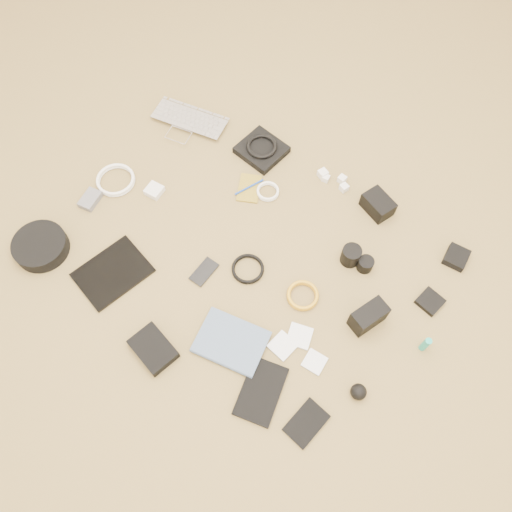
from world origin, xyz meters
The scene contains 33 objects.
laptop centered at (-0.55, 0.37, 0.01)m, with size 0.32×0.22×0.03m, color silver.
headphone_pouch centered at (-0.21, 0.45, 0.02)m, with size 0.18×0.17×0.03m, color black.
headphones centered at (-0.21, 0.45, 0.04)m, with size 0.13×0.13×0.02m, color black.
charger_a centered at (0.09, 0.47, 0.01)m, with size 0.03×0.03×0.02m, color white.
charger_b centered at (0.17, 0.47, 0.01)m, with size 0.03×0.03×0.03m, color white.
charger_c centered at (0.14, 0.50, 0.01)m, with size 0.03×0.03×0.03m, color white.
charger_d centered at (0.07, 0.48, 0.02)m, with size 0.03×0.03×0.03m, color white.
dslr_camera centered at (0.32, 0.45, 0.03)m, with size 0.12×0.08×0.07m, color black.
lens_pouch centered at (0.67, 0.42, 0.02)m, with size 0.08×0.09×0.03m, color black.
notebook_olive centered at (-0.15, 0.26, 0.00)m, with size 0.09×0.13×0.01m, color olive.
pen_blue centered at (-0.15, 0.26, 0.01)m, with size 0.01×0.01×0.13m, color #1339A1.
cable_white_a centered at (-0.08, 0.29, 0.01)m, with size 0.09×0.09×0.01m, color white.
lens_a centered at (0.34, 0.20, 0.04)m, with size 0.07×0.07×0.08m, color black.
lens_b centered at (0.40, 0.20, 0.03)m, with size 0.06×0.06×0.05m, color black.
card_reader centered at (0.66, 0.20, 0.01)m, with size 0.08×0.08×0.02m, color black.
power_brick centered at (-0.46, 0.04, 0.01)m, with size 0.06×0.06×0.03m, color white.
cable_white_b centered at (-0.62, 0.00, 0.01)m, with size 0.15×0.15×0.01m, color white.
cable_black centered at (0.04, -0.04, 0.01)m, with size 0.12×0.12×0.01m, color black.
cable_yellow centered at (0.27, -0.02, 0.01)m, with size 0.11×0.11×0.01m, color #C89117.
flash centered at (0.50, 0.02, 0.05)m, with size 0.07×0.12×0.09m, color black.
lens_cleaner centered at (0.70, 0.04, 0.04)m, with size 0.02×0.02×0.08m, color teal.
battery_charger centered at (-0.64, -0.13, 0.01)m, with size 0.06×0.09×0.03m, color #5D5D63.
tablet centered at (-0.37, -0.32, 0.01)m, with size 0.19×0.25×0.01m, color black.
phone centered at (-0.09, -0.14, 0.00)m, with size 0.06×0.11×0.01m, color black.
filter_case_left centered at (0.30, -0.22, 0.01)m, with size 0.08×0.08×0.01m, color silver.
filter_case_mid centered at (0.33, -0.16, 0.01)m, with size 0.08×0.08×0.01m, color silver.
filter_case_right centered at (0.42, -0.21, 0.00)m, with size 0.07×0.07×0.01m, color silver.
air_blower centered at (0.59, -0.22, 0.03)m, with size 0.05×0.05×0.05m, color black.
headphone_case centered at (-0.65, -0.39, 0.03)m, with size 0.20×0.20×0.05m, color black.
drive_case centered at (-0.06, -0.47, 0.02)m, with size 0.15×0.11×0.04m, color black.
paperback centered at (0.16, -0.39, 0.01)m, with size 0.17×0.23×0.02m, color #485D7B.
notebook_black_a centered at (0.32, -0.39, 0.01)m, with size 0.13×0.20×0.01m, color black.
notebook_black_b centered at (0.50, -0.39, 0.01)m, with size 0.09×0.14×0.01m, color black.
Camera 1 is at (0.50, -0.68, 1.66)m, focal length 35.00 mm.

